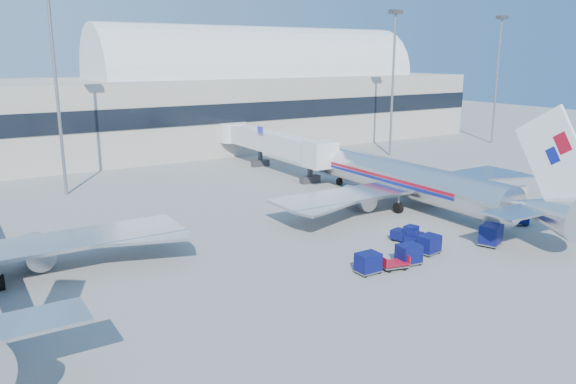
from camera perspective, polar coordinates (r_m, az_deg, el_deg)
ground at (r=51.69m, az=7.71°, el=-4.23°), size 260.00×260.00×0.00m
terminal at (r=95.76m, az=-21.13°, el=7.84°), size 170.00×28.15×21.00m
airliner_main at (r=60.66m, az=12.40°, el=1.13°), size 32.00×37.26×12.07m
jetbridge_near at (r=79.84m, az=-2.09°, el=5.15°), size 4.40×27.50×6.25m
mast_west at (r=68.71m, az=-22.66°, el=11.84°), size 2.00×1.20×22.60m
mast_east at (r=91.55m, az=10.68°, el=12.85°), size 2.00×1.20×22.60m
mast_far_east at (r=109.94m, az=20.59°, el=12.34°), size 2.00×1.20×22.60m
barrier_near at (r=65.38m, az=18.87°, el=-0.63°), size 3.00×0.55×0.90m
barrier_mid at (r=67.92m, az=20.65°, el=-0.25°), size 3.00×0.55×0.90m
barrier_far at (r=70.52m, az=22.29°, el=0.09°), size 3.00×0.55×0.90m
tug_lead at (r=49.66m, az=12.65°, el=-4.45°), size 2.32×1.83×1.35m
tug_right at (r=58.12m, az=22.06°, el=-2.39°), size 2.41×2.57×1.54m
tug_left at (r=49.78m, az=11.95°, el=-4.24°), size 1.72×2.65×1.59m
cart_train_a at (r=47.37m, az=14.14°, el=-5.14°), size 1.98×1.63×1.58m
cart_train_b at (r=44.65m, az=12.17°, el=-6.17°), size 1.95×1.56×1.62m
cart_train_c at (r=42.38m, az=8.14°, el=-7.12°), size 1.80×1.37×1.58m
cart_solo_near at (r=50.91m, az=19.91°, el=-4.09°), size 2.50×2.23×1.82m
cart_solo_far at (r=58.40m, az=22.35°, el=-2.13°), size 2.19×1.83×1.71m
cart_open_red at (r=43.68m, az=10.72°, el=-7.21°), size 2.31×1.86×0.55m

